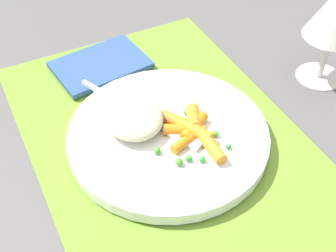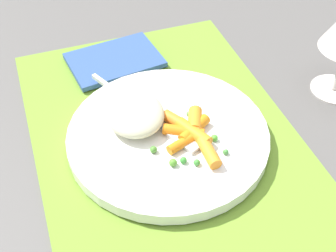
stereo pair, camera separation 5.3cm
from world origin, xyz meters
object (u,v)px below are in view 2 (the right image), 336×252
plate (168,136)px  carrot_portion (191,132)px  rice_mound (134,113)px  fork (152,118)px  napkin (115,60)px

plate → carrot_portion: carrot_portion is taller
plate → carrot_portion: (0.02, 0.03, 0.02)m
plate → rice_mound: size_ratio=2.90×
rice_mound → carrot_portion: size_ratio=0.82×
carrot_portion → fork: (-0.05, -0.04, -0.00)m
plate → fork: size_ratio=1.36×
fork → napkin: bearing=-176.6°
rice_mound → napkin: 0.16m
plate → rice_mound: bearing=-132.2°
fork → napkin: fork is taller
carrot_portion → fork: carrot_portion is taller
rice_mound → carrot_portion: 0.08m
fork → napkin: size_ratio=1.38×
rice_mound → napkin: (-0.16, 0.01, -0.03)m
carrot_portion → napkin: 0.21m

